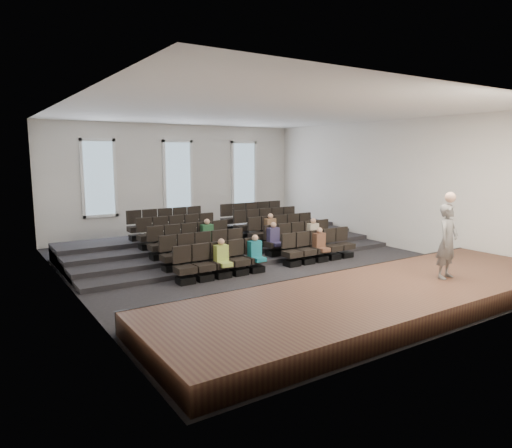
{
  "coord_description": "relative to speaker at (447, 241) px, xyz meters",
  "views": [
    {
      "loc": [
        -8.34,
        -12.32,
        3.66
      ],
      "look_at": [
        0.01,
        0.5,
        1.33
      ],
      "focal_mm": 32.0,
      "sensor_mm": 36.0,
      "label": 1
    }
  ],
  "objects": [
    {
      "name": "ceiling",
      "position": [
        -2.04,
        5.39,
        3.55
      ],
      "size": [
        12.0,
        14.0,
        0.02
      ],
      "primitive_type": "cube",
      "color": "white",
      "rests_on": "ground"
    },
    {
      "name": "wall_left",
      "position": [
        -8.06,
        5.39,
        1.04
      ],
      "size": [
        0.04,
        14.0,
        5.0
      ],
      "primitive_type": "cube",
      "color": "silver",
      "rests_on": "ground"
    },
    {
      "name": "wall_right",
      "position": [
        3.98,
        5.39,
        1.04
      ],
      "size": [
        0.04,
        14.0,
        5.0
      ],
      "primitive_type": "cube",
      "color": "silver",
      "rests_on": "ground"
    },
    {
      "name": "mic_stand",
      "position": [
        2.3,
        1.53,
        -0.52
      ],
      "size": [
        0.25,
        0.25,
        1.49
      ],
      "color": "black",
      "rests_on": "stage"
    },
    {
      "name": "wall_front",
      "position": [
        -2.04,
        -1.63,
        1.04
      ],
      "size": [
        12.0,
        0.04,
        5.0
      ],
      "primitive_type": "cube",
      "color": "silver",
      "rests_on": "ground"
    },
    {
      "name": "windows",
      "position": [
        -2.04,
        12.34,
        1.24
      ],
      "size": [
        8.44,
        0.1,
        3.24
      ],
      "color": "white",
      "rests_on": "wall_back"
    },
    {
      "name": "stage_lip",
      "position": [
        -2.04,
        2.06,
        -1.21
      ],
      "size": [
        11.8,
        0.06,
        0.52
      ],
      "primitive_type": "cube",
      "color": "black",
      "rests_on": "ground"
    },
    {
      "name": "risers",
      "position": [
        -2.04,
        8.56,
        -1.27
      ],
      "size": [
        11.8,
        4.8,
        0.6
      ],
      "color": "black",
      "rests_on": "ground"
    },
    {
      "name": "wall_back",
      "position": [
        -2.04,
        12.41,
        1.04
      ],
      "size": [
        12.0,
        0.04,
        5.0
      ],
      "primitive_type": "cube",
      "color": "silver",
      "rests_on": "ground"
    },
    {
      "name": "audience",
      "position": [
        -1.68,
        5.69,
        -0.65
      ],
      "size": [
        4.85,
        2.64,
        1.1
      ],
      "color": "#A4BE4C",
      "rests_on": "seating_rows"
    },
    {
      "name": "stage",
      "position": [
        -2.04,
        0.29,
        -1.21
      ],
      "size": [
        11.8,
        3.6,
        0.5
      ],
      "primitive_type": "cube",
      "color": "#4E3221",
      "rests_on": "ground"
    },
    {
      "name": "speaker",
      "position": [
        0.0,
        0.0,
        0.0
      ],
      "size": [
        0.77,
        0.58,
        1.93
      ],
      "primitive_type": "imported",
      "rotation": [
        0.0,
        0.0,
        0.18
      ],
      "color": "slate",
      "rests_on": "stage"
    },
    {
      "name": "ground",
      "position": [
        -2.04,
        5.39,
        -1.46
      ],
      "size": [
        14.0,
        14.0,
        0.0
      ],
      "primitive_type": "plane",
      "color": "black",
      "rests_on": "ground"
    },
    {
      "name": "seating_rows",
      "position": [
        -2.04,
        6.93,
        -0.78
      ],
      "size": [
        6.8,
        4.7,
        1.67
      ],
      "color": "black",
      "rests_on": "ground"
    }
  ]
}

